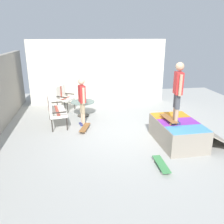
# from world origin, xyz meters

# --- Properties ---
(ground_plane) EXTENTS (12.00, 12.00, 0.10)m
(ground_plane) POSITION_xyz_m (0.00, 0.00, -0.05)
(ground_plane) COLOR #A8A8A3
(house_facade) EXTENTS (0.23, 6.00, 2.80)m
(house_facade) POSITION_xyz_m (3.80, 0.49, 1.40)
(house_facade) COLOR silver
(house_facade) RESTS_ON ground_plane
(skate_ramp) EXTENTS (1.77, 2.02, 0.65)m
(skate_ramp) POSITION_xyz_m (-0.76, -1.35, 0.33)
(skate_ramp) COLOR gray
(skate_ramp) RESTS_ON ground_plane
(patio_bench) EXTENTS (1.32, 0.75, 1.02)m
(patio_bench) POSITION_xyz_m (1.15, 2.28, 0.62)
(patio_bench) COLOR #2D2823
(patio_bench) RESTS_ON ground_plane
(patio_chair_near_house) EXTENTS (0.81, 0.78, 1.02)m
(patio_chair_near_house) POSITION_xyz_m (2.82, 2.04, 0.61)
(patio_chair_near_house) COLOR #2D2823
(patio_chair_near_house) RESTS_ON ground_plane
(patio_table) EXTENTS (0.90, 0.90, 0.57)m
(patio_table) POSITION_xyz_m (1.98, 1.27, 0.40)
(patio_table) COLOR #2D2823
(patio_table) RESTS_ON ground_plane
(person_watching) EXTENTS (0.47, 0.30, 1.63)m
(person_watching) POSITION_xyz_m (1.05, 1.31, 0.94)
(person_watching) COLOR navy
(person_watching) RESTS_ON ground_plane
(person_skater) EXTENTS (0.48, 0.28, 1.66)m
(person_skater) POSITION_xyz_m (-0.87, -1.16, 1.62)
(person_skater) COLOR navy
(person_skater) RESTS_ON skate_ramp
(skateboard_by_bench) EXTENTS (0.82, 0.42, 0.10)m
(skateboard_by_bench) POSITION_xyz_m (0.57, 1.27, 0.08)
(skateboard_by_bench) COLOR brown
(skateboard_by_bench) RESTS_ON ground_plane
(skateboard_spare) EXTENTS (0.80, 0.21, 0.10)m
(skateboard_spare) POSITION_xyz_m (-1.97, -0.42, 0.08)
(skateboard_spare) COLOR #3F8C4C
(skateboard_spare) RESTS_ON ground_plane
(skateboard_on_ramp) EXTENTS (0.81, 0.27, 0.10)m
(skateboard_on_ramp) POSITION_xyz_m (-0.72, -1.04, 0.74)
(skateboard_on_ramp) COLOR brown
(skateboard_on_ramp) RESTS_ON skate_ramp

